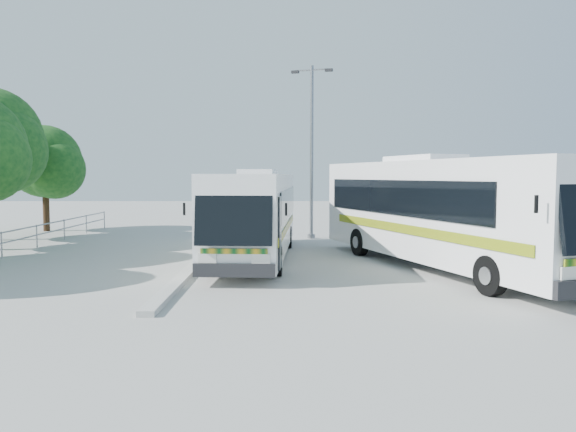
{
  "coord_description": "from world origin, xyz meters",
  "views": [
    {
      "loc": [
        0.81,
        -18.11,
        3.12
      ],
      "look_at": [
        0.85,
        1.46,
        1.7
      ],
      "focal_mm": 35.0,
      "sensor_mm": 36.0,
      "label": 1
    }
  ],
  "objects_px": {
    "tree_far_e": "(46,162)",
    "coach_adjacent": "(440,210)",
    "lamppost": "(312,144)",
    "coach_main": "(256,213)"
  },
  "relations": [
    {
      "from": "tree_far_e",
      "to": "coach_adjacent",
      "type": "bearing_deg",
      "value": -34.5
    },
    {
      "from": "coach_adjacent",
      "to": "lamppost",
      "type": "height_order",
      "value": "lamppost"
    },
    {
      "from": "tree_far_e",
      "to": "coach_main",
      "type": "relative_size",
      "value": 0.51
    },
    {
      "from": "coach_adjacent",
      "to": "tree_far_e",
      "type": "bearing_deg",
      "value": 127.05
    },
    {
      "from": "tree_far_e",
      "to": "coach_main",
      "type": "bearing_deg",
      "value": -40.6
    },
    {
      "from": "coach_adjacent",
      "to": "lamppost",
      "type": "bearing_deg",
      "value": 94.96
    },
    {
      "from": "coach_adjacent",
      "to": "lamppost",
      "type": "relative_size",
      "value": 1.55
    },
    {
      "from": "tree_far_e",
      "to": "coach_adjacent",
      "type": "height_order",
      "value": "tree_far_e"
    },
    {
      "from": "tree_far_e",
      "to": "lamppost",
      "type": "relative_size",
      "value": 0.7
    },
    {
      "from": "tree_far_e",
      "to": "lamppost",
      "type": "xyz_separation_m",
      "value": [
        14.66,
        -3.74,
        0.78
      ]
    }
  ]
}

